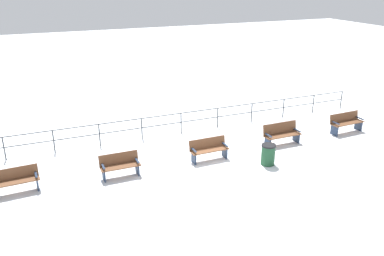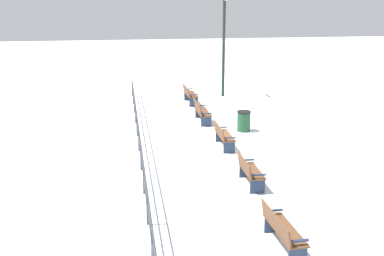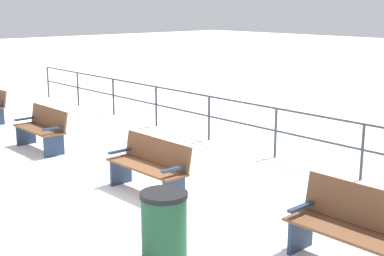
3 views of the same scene
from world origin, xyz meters
name	(u,v)px [view 3 (image 3 of 3)]	position (x,y,z in m)	size (l,w,h in m)	color
ground_plane	(151,192)	(0.00, 0.00, 0.00)	(80.00, 80.00, 0.00)	white
bench_second	(42,128)	(0.07, -3.54, 0.44)	(0.52, 1.43, 0.85)	brown
bench_third	(149,165)	(0.03, 0.00, 0.46)	(0.52, 1.55, 0.85)	brown
bench_fourth	(361,230)	(-0.19, 3.53, 0.47)	(0.56, 1.66, 0.91)	brown
waterfront_railing	(276,124)	(-3.00, 0.00, 0.67)	(0.05, 18.59, 0.98)	#383D42
trash_bin	(164,226)	(1.28, 1.92, 0.41)	(0.55, 0.55, 0.82)	#1E4C2D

